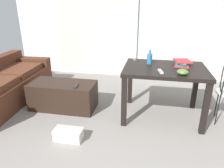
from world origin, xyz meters
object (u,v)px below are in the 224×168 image
couch (2,86)px  shoebox (68,134)px  bowl (183,72)px  scissors (136,60)px  craft_table (164,75)px  book_stack (182,63)px  bottle_near (150,58)px  coffee_table (63,95)px  tv_remote_primary (76,86)px  tv_remote_on_table (161,71)px

couch → shoebox: bearing=-28.6°
bowl → scissors: size_ratio=1.49×
craft_table → scissors: 0.54m
book_stack → bowl: bearing=-94.9°
scissors → bottle_near: bearing=-35.2°
couch → coffee_table: size_ratio=1.98×
shoebox → scissors: bearing=57.2°
book_stack → shoebox: size_ratio=0.87×
book_stack → couch: bearing=-176.7°
craft_table → scissors: size_ratio=11.94×
tv_remote_primary → shoebox: tv_remote_primary is taller
couch → shoebox: size_ratio=5.67×
bottle_near → craft_table: bearing=-34.7°
craft_table → shoebox: 1.55m
bowl → tv_remote_on_table: (-0.27, 0.05, -0.03)m
scissors → coffee_table: bearing=-163.9°
couch → tv_remote_primary: couch is taller
book_stack → scissors: book_stack is taller
tv_remote_primary → couch: bearing=168.4°
craft_table → scissors: scissors is taller
shoebox → tv_remote_primary: bearing=100.5°
tv_remote_on_table → tv_remote_primary: (-1.23, 0.10, -0.34)m
book_stack → craft_table: bearing=-145.6°
book_stack → shoebox: bearing=-144.5°
couch → shoebox: (1.53, -0.84, -0.21)m
couch → shoebox: couch is taller
bottle_near → scissors: size_ratio=2.12×
craft_table → tv_remote_on_table: 0.27m
craft_table → tv_remote_primary: size_ratio=7.43×
bowl → scissors: 0.86m
couch → tv_remote_on_table: (2.63, -0.23, 0.50)m
craft_table → bowl: size_ratio=8.02×
bowl → book_stack: (0.04, 0.45, -0.00)m
tv_remote_on_table → coffee_table: bearing=160.0°
bottle_near → shoebox: bottle_near is taller
craft_table → tv_remote_primary: bearing=-174.2°
tv_remote_on_table → shoebox: size_ratio=0.47×
coffee_table → tv_remote_on_table: 1.62m
coffee_table → shoebox: (0.40, -0.81, -0.15)m
coffee_table → scissors: (1.14, 0.33, 0.56)m
craft_table → tv_remote_on_table: (-0.07, -0.23, 0.12)m
couch → book_stack: 2.99m
craft_table → tv_remote_on_table: tv_remote_on_table is taller
coffee_table → tv_remote_on_table: bearing=-7.8°
book_stack → tv_remote_on_table: (-0.31, -0.40, -0.02)m
bottle_near → book_stack: bottle_near is taller
tv_remote_on_table → scissors: (-0.36, 0.53, -0.01)m
book_stack → coffee_table: bearing=-173.9°
book_stack → tv_remote_primary: book_stack is taller
craft_table → tv_remote_primary: (-1.30, -0.13, -0.22)m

